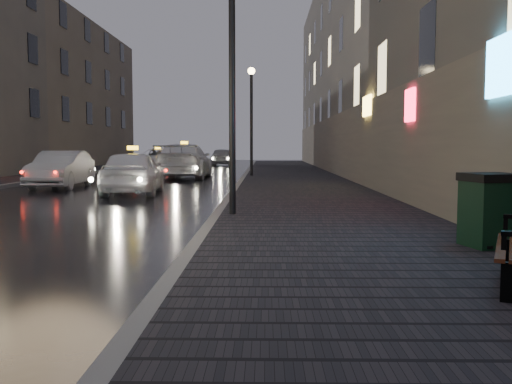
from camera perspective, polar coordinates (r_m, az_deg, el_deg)
ground at (r=6.84m, az=-21.33°, el=-9.24°), size 120.00×120.00×0.00m
sidewalk at (r=27.22m, az=3.81°, el=1.40°), size 4.60×58.00×0.15m
curb at (r=27.20m, az=-1.25°, el=1.40°), size 0.20×58.00×0.15m
sidewalk_far at (r=29.42m, az=-21.52°, el=1.33°), size 2.40×58.00×0.15m
curb_far at (r=28.95m, az=-19.14°, el=1.34°), size 0.20×58.00×0.15m
building_near at (r=31.85m, az=9.43°, el=13.41°), size 1.80×50.00×13.00m
building_far_c at (r=48.07m, az=-18.77°, el=9.03°), size 6.00×22.00×11.00m
lamp_near at (r=12.31m, az=-2.41°, el=13.44°), size 0.36×0.36×5.28m
lamp_far at (r=28.21m, az=-0.46°, el=8.46°), size 0.36×0.36×5.28m
trash_bin at (r=8.89m, az=22.35°, el=-1.62°), size 0.84×0.84×1.06m
taxi_near at (r=19.32m, az=-12.19°, el=1.95°), size 2.08×4.44×1.47m
car_left_mid at (r=23.04m, az=-18.91°, el=2.16°), size 1.70×4.38×1.42m
taxi_mid at (r=28.66m, az=-7.16°, el=3.08°), size 2.40×5.86×1.70m
taxi_far at (r=38.19m, az=-9.79°, el=3.22°), size 2.71×5.27×1.42m
car_far at (r=46.72m, az=-3.39°, el=3.53°), size 1.72×4.21×1.43m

